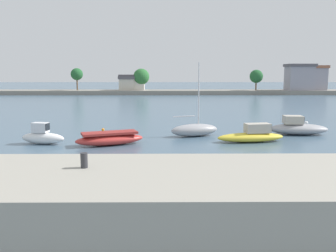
% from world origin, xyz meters
% --- Properties ---
extents(ground_plane, '(400.00, 400.00, 0.00)m').
position_xyz_m(ground_plane, '(0.00, 0.00, 0.00)').
color(ground_plane, '#476075').
extents(mooring_bollard, '(0.27, 0.27, 0.58)m').
position_xyz_m(mooring_bollard, '(-10.25, -7.85, 2.13)').
color(mooring_bollard, '#2D2D33').
rests_on(mooring_bollard, seawall_embankment).
extents(moored_boat_0, '(3.59, 1.66, 1.65)m').
position_xyz_m(moored_boat_0, '(-16.59, 5.74, 0.59)').
color(moored_boat_0, white).
rests_on(moored_boat_0, ground).
extents(moored_boat_1, '(5.38, 3.31, 1.00)m').
position_xyz_m(moored_boat_1, '(-11.38, 5.30, 0.48)').
color(moored_boat_1, '#C63833').
rests_on(moored_boat_1, ground).
extents(moored_boat_2, '(4.47, 2.74, 6.29)m').
position_xyz_m(moored_boat_2, '(-4.66, 8.99, 0.56)').
color(moored_boat_2, '#9E9EA3').
rests_on(moored_boat_2, ground).
extents(moored_boat_3, '(5.56, 2.31, 1.45)m').
position_xyz_m(moored_boat_3, '(-0.33, 6.46, 0.50)').
color(moored_boat_3, yellow).
rests_on(moored_boat_3, ground).
extents(moored_boat_4, '(5.25, 2.34, 1.67)m').
position_xyz_m(moored_boat_4, '(4.53, 9.78, 0.59)').
color(moored_boat_4, '#9E9EA3').
rests_on(moored_boat_4, ground).
extents(mooring_buoy_0, '(0.40, 0.40, 0.40)m').
position_xyz_m(mooring_buoy_0, '(7.65, 15.60, 0.20)').
color(mooring_buoy_0, white).
rests_on(mooring_buoy_0, ground).
extents(mooring_buoy_1, '(0.29, 0.29, 0.29)m').
position_xyz_m(mooring_buoy_1, '(-13.02, 11.69, 0.14)').
color(mooring_buoy_1, orange).
rests_on(mooring_buoy_1, ground).
extents(distant_shoreline, '(113.18, 8.05, 7.76)m').
position_xyz_m(distant_shoreline, '(3.87, 70.19, 1.94)').
color(distant_shoreline, gray).
rests_on(distant_shoreline, ground).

